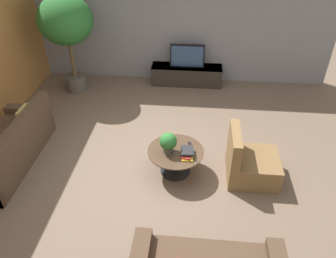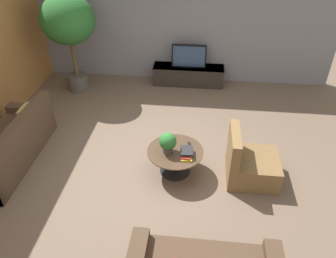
% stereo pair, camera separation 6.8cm
% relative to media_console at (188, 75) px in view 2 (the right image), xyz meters
% --- Properties ---
extents(ground_plane, '(24.00, 24.00, 0.00)m').
position_rel_media_console_xyz_m(ground_plane, '(-0.36, -2.94, -0.23)').
color(ground_plane, brown).
extents(back_wall_stone, '(7.40, 0.12, 3.00)m').
position_rel_media_console_xyz_m(back_wall_stone, '(-0.36, 0.32, 1.27)').
color(back_wall_stone, gray).
rests_on(back_wall_stone, ground).
extents(media_console, '(1.70, 0.50, 0.45)m').
position_rel_media_console_xyz_m(media_console, '(0.00, 0.00, 0.00)').
color(media_console, '#2D2823').
rests_on(media_console, ground).
extents(television, '(0.81, 0.13, 0.54)m').
position_rel_media_console_xyz_m(television, '(0.00, -0.00, 0.48)').
color(television, black).
rests_on(television, media_console).
extents(coffee_table, '(0.90, 0.90, 0.44)m').
position_rel_media_console_xyz_m(coffee_table, '(-0.03, -3.19, 0.07)').
color(coffee_table, black).
rests_on(coffee_table, ground).
extents(couch_by_wall, '(0.84, 2.06, 0.84)m').
position_rel_media_console_xyz_m(couch_by_wall, '(-2.85, -3.21, 0.06)').
color(couch_by_wall, '#4C3828').
rests_on(couch_by_wall, ground).
extents(armchair_wicker, '(0.80, 0.76, 0.86)m').
position_rel_media_console_xyz_m(armchair_wicker, '(1.16, -3.20, 0.04)').
color(armchair_wicker, brown).
rests_on(armchair_wicker, ground).
extents(potted_palm_tall, '(1.16, 1.16, 2.17)m').
position_rel_media_console_xyz_m(potted_palm_tall, '(-2.57, -0.56, 1.33)').
color(potted_palm_tall, '#514C47').
rests_on(potted_palm_tall, ground).
extents(potted_plant_tabletop, '(0.28, 0.28, 0.34)m').
position_rel_media_console_xyz_m(potted_plant_tabletop, '(-0.15, -3.23, 0.39)').
color(potted_plant_tabletop, '#514C47').
rests_on(potted_plant_tabletop, coffee_table).
extents(book_stack, '(0.22, 0.33, 0.10)m').
position_rel_media_console_xyz_m(book_stack, '(0.15, -3.28, 0.25)').
color(book_stack, gold).
rests_on(book_stack, coffee_table).
extents(remote_black, '(0.09, 0.16, 0.02)m').
position_rel_media_console_xyz_m(remote_black, '(0.19, -3.04, 0.21)').
color(remote_black, black).
rests_on(remote_black, coffee_table).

